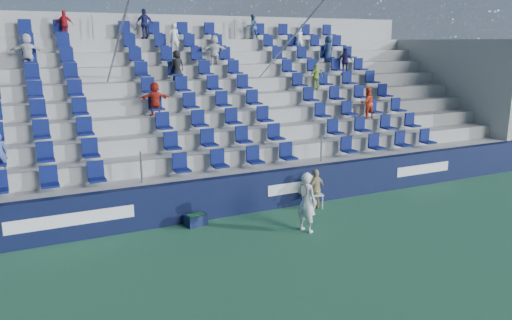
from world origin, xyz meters
The scene contains 7 objects.
ground centered at (0.00, 0.00, 0.00)m, with size 70.00×70.00×0.00m, color #2C6844.
sponsor_wall centered at (0.00, 3.15, 0.60)m, with size 24.00×0.32×1.20m.
grandstand centered at (0.00, 8.24, 2.14)m, with size 24.00×8.17×6.63m.
tennis_player centered at (0.86, 1.01, 0.84)m, with size 0.70×0.71×1.67m.
line_judge_chair centered at (2.12, 2.65, 0.57)m, with size 0.51×0.53×1.01m.
line_judge centered at (2.12, 2.50, 0.64)m, with size 0.75×0.31×1.28m, color tan.
ball_bin centered at (-1.73, 2.75, 0.18)m, with size 0.64×0.48×0.33m.
Camera 1 is at (-6.03, -10.02, 5.07)m, focal length 35.00 mm.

